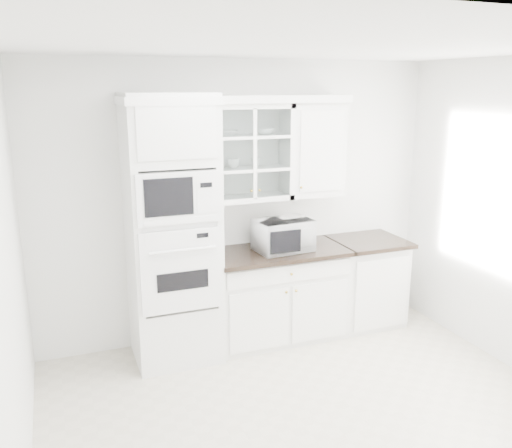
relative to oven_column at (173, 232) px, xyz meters
name	(u,v)px	position (x,y,z in m)	size (l,w,h in m)	color
ground	(318,423)	(0.75, -1.42, -1.19)	(4.00, 3.50, 0.01)	beige
room_shell	(298,180)	(0.75, -0.99, 0.58)	(4.00, 3.50, 2.70)	white
oven_column	(173,232)	(0.00, 0.00, 0.00)	(0.76, 0.68, 2.40)	white
base_cabinet_run	(278,293)	(1.03, 0.03, -0.74)	(1.32, 0.67, 0.92)	white
extra_base_cabinet	(365,281)	(2.03, 0.03, -0.74)	(0.72, 0.67, 0.92)	white
upper_cabinet_glass	(249,152)	(0.78, 0.17, 0.65)	(0.80, 0.33, 0.90)	white
upper_cabinet_solid	(314,149)	(1.46, 0.17, 0.65)	(0.55, 0.33, 0.90)	white
crown_molding	(238,99)	(0.68, 0.14, 1.14)	(2.14, 0.38, 0.07)	white
countertop_microwave	(282,235)	(1.06, -0.01, -0.13)	(0.52, 0.43, 0.30)	white
bowl_a	(226,133)	(0.57, 0.19, 0.83)	(0.20, 0.20, 0.05)	white
bowl_b	(264,131)	(0.94, 0.19, 0.84)	(0.18, 0.18, 0.06)	white
cup_a	(234,163)	(0.64, 0.19, 0.55)	(0.11, 0.11, 0.09)	white
cup_b	(255,162)	(0.85, 0.17, 0.55)	(0.09, 0.09, 0.08)	white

